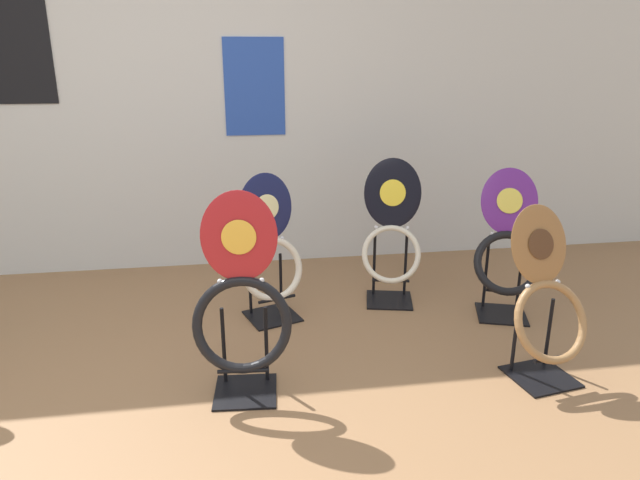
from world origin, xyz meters
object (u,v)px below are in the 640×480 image
(toilet_seat_display_purple_note, at_px, (507,250))
(toilet_seat_display_navy_moon, at_px, (270,254))
(toilet_seat_display_crimson_swirl, at_px, (242,312))
(toilet_seat_display_jazz_black, at_px, (392,235))
(toilet_seat_display_woodgrain, at_px, (546,303))

(toilet_seat_display_purple_note, distance_m, toilet_seat_display_navy_moon, 1.36)
(toilet_seat_display_crimson_swirl, xyz_separation_m, toilet_seat_display_jazz_black, (0.93, 0.92, 0.02))
(toilet_seat_display_woodgrain, relative_size, toilet_seat_display_jazz_black, 0.93)
(toilet_seat_display_navy_moon, xyz_separation_m, toilet_seat_display_jazz_black, (0.75, 0.14, 0.03))
(toilet_seat_display_woodgrain, height_order, toilet_seat_display_purple_note, toilet_seat_display_purple_note)
(toilet_seat_display_crimson_swirl, bearing_deg, toilet_seat_display_jazz_black, 44.77)
(toilet_seat_display_jazz_black, bearing_deg, toilet_seat_display_crimson_swirl, -135.23)
(toilet_seat_display_purple_note, relative_size, toilet_seat_display_jazz_black, 0.97)
(toilet_seat_display_woodgrain, distance_m, toilet_seat_display_purple_note, 0.69)
(toilet_seat_display_crimson_swirl, xyz_separation_m, toilet_seat_display_navy_moon, (0.18, 0.78, -0.02))
(toilet_seat_display_woodgrain, bearing_deg, toilet_seat_display_navy_moon, 145.46)
(toilet_seat_display_crimson_swirl, height_order, toilet_seat_display_jazz_black, toilet_seat_display_crimson_swirl)
(toilet_seat_display_crimson_swirl, relative_size, toilet_seat_display_purple_note, 1.11)
(toilet_seat_display_purple_note, xyz_separation_m, toilet_seat_display_jazz_black, (-0.60, 0.30, 0.03))
(toilet_seat_display_navy_moon, bearing_deg, toilet_seat_display_jazz_black, 10.68)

